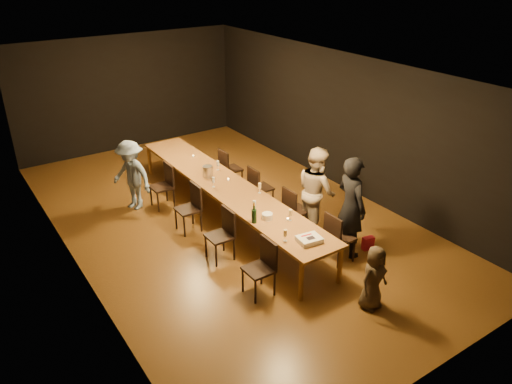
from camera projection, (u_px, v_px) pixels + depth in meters
ground at (227, 218)px, 10.14m from camera, size 10.00×10.00×0.00m
room_shell at (224, 120)px, 9.23m from camera, size 6.04×10.04×3.02m
table at (226, 187)px, 9.83m from camera, size 0.90×6.00×0.75m
chair_right_0 at (340, 237)px, 8.58m from camera, size 0.42×0.42×0.93m
chair_right_1 at (297, 210)px, 9.47m from camera, size 0.42×0.42×0.93m
chair_right_2 at (261, 187)px, 10.36m from camera, size 0.42×0.42×0.93m
chair_right_3 at (231, 168)px, 11.26m from camera, size 0.42×0.42×0.93m
chair_left_0 at (259, 269)px, 7.72m from camera, size 0.42×0.42×0.93m
chair_left_1 at (220, 236)px, 8.61m from camera, size 0.42×0.42×0.93m
chair_left_2 at (188, 209)px, 9.51m from camera, size 0.42×0.42×0.93m
chair_left_3 at (162, 186)px, 10.40m from camera, size 0.42×0.42×0.93m
woman_birthday at (351, 207)px, 8.60m from camera, size 0.50×0.71×1.84m
woman_tan at (317, 191)px, 9.31m from camera, size 0.82×0.96×1.72m
man_blue at (131, 175)px, 10.23m from camera, size 0.91×1.10×1.49m
child at (374, 278)px, 7.42m from camera, size 0.54×0.39×1.04m
gift_bag_red at (368, 243)px, 9.04m from camera, size 0.22×0.15×0.25m
gift_bag_blue at (342, 238)px, 9.20m from camera, size 0.24×0.20×0.27m
birthday_cake at (309, 239)px, 7.88m from camera, size 0.40×0.34×0.09m
plate_stack at (267, 216)px, 8.54m from camera, size 0.21×0.21×0.10m
champagne_bottle at (254, 213)px, 8.37m from camera, size 0.09×0.09×0.37m
ice_bucket at (208, 171)px, 10.12m from camera, size 0.22×0.22×0.23m
wineglass_0 at (285, 235)px, 7.87m from camera, size 0.06×0.06×0.21m
wineglass_1 at (290, 215)px, 8.48m from camera, size 0.06×0.06×0.21m
wineglass_2 at (254, 206)px, 8.78m from camera, size 0.06×0.06×0.21m
wineglass_3 at (260, 188)px, 9.43m from camera, size 0.06×0.06×0.21m
wineglass_4 at (213, 182)px, 9.67m from camera, size 0.06×0.06×0.21m
wineglass_5 at (218, 165)px, 10.42m from camera, size 0.06×0.06×0.21m
tealight_near at (288, 219)px, 8.52m from camera, size 0.05×0.05×0.03m
tealight_mid at (228, 180)px, 9.99m from camera, size 0.05×0.05×0.03m
tealight_far at (193, 156)px, 11.11m from camera, size 0.05×0.05×0.03m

